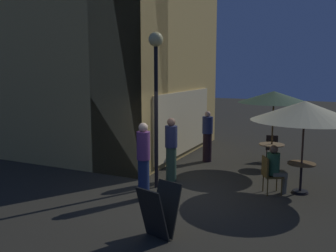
# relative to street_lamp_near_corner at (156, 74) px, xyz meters

# --- Properties ---
(ground_plane) EXTENTS (60.00, 60.00, 0.00)m
(ground_plane) POSITION_rel_street_lamp_near_corner_xyz_m (-0.54, -0.80, -2.92)
(ground_plane) COLOR #2E2B22
(cafe_building) EXTENTS (6.47, 7.55, 9.97)m
(cafe_building) POSITION_rel_street_lamp_near_corner_xyz_m (2.37, 3.02, 2.06)
(cafe_building) COLOR tan
(cafe_building) RESTS_ON ground
(street_lamp_near_corner) EXTENTS (0.36, 0.36, 3.95)m
(street_lamp_near_corner) POSITION_rel_street_lamp_near_corner_xyz_m (0.00, 0.00, 0.00)
(street_lamp_near_corner) COLOR black
(street_lamp_near_corner) RESTS_ON ground
(menu_sandwich_board) EXTENTS (0.79, 0.71, 0.97)m
(menu_sandwich_board) POSITION_rel_street_lamp_near_corner_xyz_m (-2.57, -1.36, -2.42)
(menu_sandwich_board) COLOR black
(menu_sandwich_board) RESTS_ON ground
(cafe_table_0) EXTENTS (0.78, 0.78, 0.75)m
(cafe_table_0) POSITION_rel_street_lamp_near_corner_xyz_m (3.25, -2.37, -2.36)
(cafe_table_0) COLOR black
(cafe_table_0) RESTS_ON ground
(cafe_table_1) EXTENTS (0.68, 0.68, 0.76)m
(cafe_table_1) POSITION_rel_street_lamp_near_corner_xyz_m (1.11, -3.45, -2.39)
(cafe_table_1) COLOR black
(cafe_table_1) RESTS_ON ground
(patio_umbrella_0) EXTENTS (2.18, 2.18, 2.39)m
(patio_umbrella_0) POSITION_rel_street_lamp_near_corner_xyz_m (3.25, -2.37, -0.72)
(patio_umbrella_0) COLOR black
(patio_umbrella_0) RESTS_ON ground
(patio_umbrella_1) EXTENTS (2.56, 2.56, 2.30)m
(patio_umbrella_1) POSITION_rel_street_lamp_near_corner_xyz_m (1.11, -3.45, -0.87)
(patio_umbrella_1) COLOR black
(patio_umbrella_1) RESTS_ON ground
(cafe_chair_0) EXTENTS (0.44, 0.44, 0.86)m
(cafe_chair_0) POSITION_rel_street_lamp_near_corner_xyz_m (4.08, -2.24, -2.40)
(cafe_chair_0) COLOR black
(cafe_chair_0) RESTS_ON ground
(cafe_chair_1) EXTENTS (0.59, 0.59, 0.93)m
(cafe_chair_1) POSITION_rel_street_lamp_near_corner_xyz_m (0.72, -2.73, -2.37)
(cafe_chair_1) COLOR brown
(cafe_chair_1) RESTS_ON ground
(patron_seated_0) EXTENTS (0.45, 0.51, 1.22)m
(patron_seated_0) POSITION_rel_street_lamp_near_corner_xyz_m (0.80, -2.87, -2.23)
(patron_seated_0) COLOR #736C54
(patron_seated_0) RESTS_ON ground
(patron_standing_1) EXTENTS (0.35, 0.35, 1.69)m
(patron_standing_1) POSITION_rel_street_lamp_near_corner_xyz_m (3.14, -0.30, -2.07)
(patron_standing_1) COLOR black
(patron_standing_1) RESTS_ON ground
(patron_standing_2) EXTENTS (0.31, 0.31, 1.83)m
(patron_standing_2) POSITION_rel_street_lamp_near_corner_xyz_m (-0.92, -0.13, -1.98)
(patron_standing_2) COLOR navy
(patron_standing_2) RESTS_ON ground
(patron_standing_3) EXTENTS (0.34, 0.34, 1.75)m
(patron_standing_3) POSITION_rel_street_lamp_near_corner_xyz_m (0.69, -0.11, -2.03)
(patron_standing_3) COLOR #2A4231
(patron_standing_3) RESTS_ON ground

